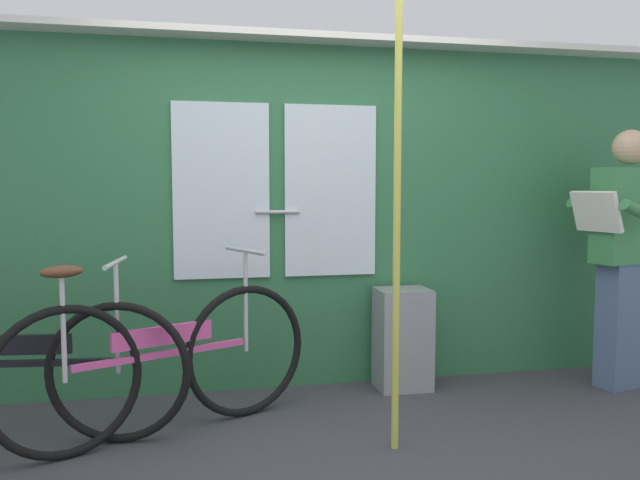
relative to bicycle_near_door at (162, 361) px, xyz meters
The scene contains 7 objects.
ground_plane 1.18m from the bicycle_near_door, 34.60° to the right, with size 6.45×4.30×0.04m, color #38383D.
train_door_wall 1.39m from the bicycle_near_door, 38.57° to the left, with size 5.45×0.28×2.25m.
bicycle_near_door is the anchor object (origin of this frame).
bicycle_leaning_behind 0.72m from the bicycle_near_door, behind, with size 1.74×0.44×0.94m.
passenger_reading_newspaper 2.96m from the bicycle_near_door, ahead, with size 0.61×0.54×1.67m.
trash_bin_by_wall 1.58m from the bicycle_near_door, 18.59° to the left, with size 0.34×0.28×0.65m, color gray.
handrail_pole 1.40m from the bicycle_near_door, 19.44° to the right, with size 0.04×0.04×2.21m, color #C6C14C.
Camera 1 is at (-0.77, -2.75, 1.31)m, focal length 35.88 mm.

